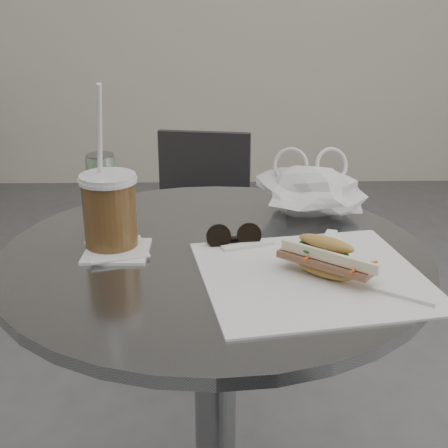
{
  "coord_description": "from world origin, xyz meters",
  "views": [
    {
      "loc": [
        -0.0,
        -0.81,
        1.18
      ],
      "look_at": [
        0.02,
        0.21,
        0.79
      ],
      "focal_mm": 50.0,
      "sensor_mm": 36.0,
      "label": 1
    }
  ],
  "objects_px": {
    "iced_coffee": "(110,211)",
    "cafe_table": "(215,382)",
    "drink_can": "(102,181)",
    "sunglasses": "(234,237)",
    "chair_far": "(198,263)",
    "banh_mi": "(326,258)"
  },
  "relations": [
    {
      "from": "chair_far",
      "to": "sunglasses",
      "type": "distance_m",
      "value": 0.93
    },
    {
      "from": "cafe_table",
      "to": "drink_can",
      "type": "relative_size",
      "value": 6.63
    },
    {
      "from": "banh_mi",
      "to": "sunglasses",
      "type": "bearing_deg",
      "value": 175.64
    },
    {
      "from": "chair_far",
      "to": "drink_can",
      "type": "bearing_deg",
      "value": 82.72
    },
    {
      "from": "banh_mi",
      "to": "drink_can",
      "type": "relative_size",
      "value": 1.71
    },
    {
      "from": "chair_far",
      "to": "banh_mi",
      "type": "bearing_deg",
      "value": 112.8
    },
    {
      "from": "banh_mi",
      "to": "drink_can",
      "type": "xyz_separation_m",
      "value": [
        -0.41,
        0.35,
        0.02
      ]
    },
    {
      "from": "banh_mi",
      "to": "drink_can",
      "type": "distance_m",
      "value": 0.54
    },
    {
      "from": "iced_coffee",
      "to": "sunglasses",
      "type": "relative_size",
      "value": 2.93
    },
    {
      "from": "cafe_table",
      "to": "chair_far",
      "type": "relative_size",
      "value": 1.04
    },
    {
      "from": "chair_far",
      "to": "banh_mi",
      "type": "height_order",
      "value": "banh_mi"
    },
    {
      "from": "cafe_table",
      "to": "drink_can",
      "type": "xyz_separation_m",
      "value": [
        -0.23,
        0.24,
        0.33
      ]
    },
    {
      "from": "chair_far",
      "to": "sunglasses",
      "type": "xyz_separation_m",
      "value": [
        0.09,
        -0.83,
        0.43
      ]
    },
    {
      "from": "chair_far",
      "to": "banh_mi",
      "type": "relative_size",
      "value": 3.73
    },
    {
      "from": "iced_coffee",
      "to": "drink_can",
      "type": "distance_m",
      "value": 0.23
    },
    {
      "from": "cafe_table",
      "to": "iced_coffee",
      "type": "bearing_deg",
      "value": 174.42
    },
    {
      "from": "cafe_table",
      "to": "banh_mi",
      "type": "relative_size",
      "value": 3.87
    },
    {
      "from": "drink_can",
      "to": "cafe_table",
      "type": "bearing_deg",
      "value": -45.73
    },
    {
      "from": "banh_mi",
      "to": "sunglasses",
      "type": "relative_size",
      "value": 1.95
    },
    {
      "from": "cafe_table",
      "to": "banh_mi",
      "type": "height_order",
      "value": "banh_mi"
    },
    {
      "from": "chair_far",
      "to": "drink_can",
      "type": "xyz_separation_m",
      "value": [
        -0.18,
        -0.61,
        0.47
      ]
    },
    {
      "from": "iced_coffee",
      "to": "cafe_table",
      "type": "bearing_deg",
      "value": -5.58
    }
  ]
}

